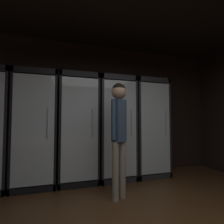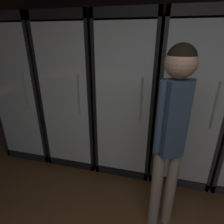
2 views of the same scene
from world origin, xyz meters
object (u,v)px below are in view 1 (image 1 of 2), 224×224
at_px(cooler_left, 37,129).
at_px(cooler_far_right, 147,128).
at_px(cooler_center, 78,129).
at_px(cooler_right, 115,128).
at_px(shopper_near, 119,124).

xyz_separation_m(cooler_left, cooler_far_right, (2.22, -0.00, -0.00)).
relative_size(cooler_center, cooler_right, 1.00).
bearing_deg(cooler_left, shopper_near, -35.47).
relative_size(cooler_right, shopper_near, 1.18).
bearing_deg(shopper_near, cooler_left, 144.53).
bearing_deg(cooler_right, cooler_center, 179.97).
xyz_separation_m(cooler_right, cooler_far_right, (0.74, -0.00, -0.01)).
relative_size(cooler_left, cooler_center, 1.00).
height_order(cooler_center, cooler_far_right, same).
bearing_deg(cooler_far_right, cooler_right, 179.92).
bearing_deg(cooler_far_right, cooler_center, 179.95).
relative_size(cooler_far_right, shopper_near, 1.18).
bearing_deg(cooler_center, cooler_left, 179.93).
height_order(cooler_far_right, shopper_near, cooler_far_right).
bearing_deg(cooler_far_right, shopper_near, -137.07).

